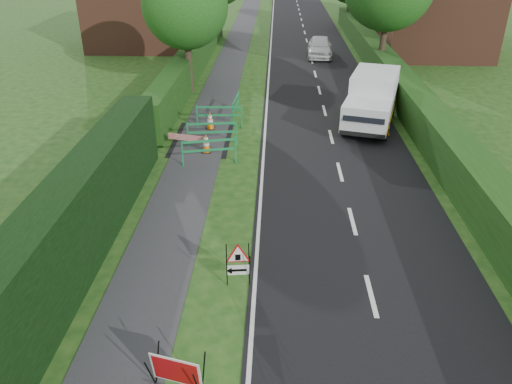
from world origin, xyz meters
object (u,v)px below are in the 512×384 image
object	(u,v)px
hatchback_car	(320,47)
works_van	(372,99)
red_rect_sign	(176,372)
triangle_sign	(237,262)

from	to	relation	value
hatchback_car	works_van	bearing A→B (deg)	-81.21
red_rect_sign	hatchback_car	bearing A→B (deg)	95.25
red_rect_sign	triangle_sign	distance (m)	3.39
red_rect_sign	triangle_sign	xyz separation A→B (m)	(0.91, 3.26, 0.23)
triangle_sign	hatchback_car	xyz separation A→B (m)	(3.89, 25.55, -0.03)
hatchback_car	triangle_sign	bearing A→B (deg)	-95.30
hatchback_car	red_rect_sign	bearing A→B (deg)	-96.10
works_van	red_rect_sign	bearing A→B (deg)	-95.70
red_rect_sign	triangle_sign	size ratio (longest dim) A/B	1.08
triangle_sign	hatchback_car	distance (m)	25.84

